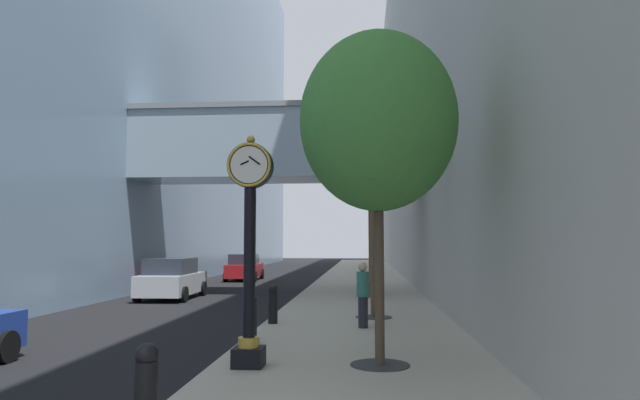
{
  "coord_description": "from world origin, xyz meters",
  "views": [
    {
      "loc": [
        2.84,
        -2.99,
        2.4
      ],
      "look_at": [
        0.81,
        23.03,
        4.36
      ],
      "focal_mm": 31.55,
      "sensor_mm": 36.0,
      "label": 1
    }
  ],
  "objects": [
    {
      "name": "bollard_nearest",
      "position": [
        0.3,
        3.53,
        0.71
      ],
      "size": [
        0.28,
        0.28,
        1.08
      ],
      "color": "black",
      "rests_on": "sidewalk_right"
    },
    {
      "name": "building_block_left",
      "position": [
        -12.15,
        29.96,
        16.5
      ],
      "size": [
        22.41,
        80.0,
        33.13
      ],
      "color": "#758EA8",
      "rests_on": "ground"
    },
    {
      "name": "sidewalk_right",
      "position": [
        2.69,
        30.0,
        0.07
      ],
      "size": [
        5.39,
        80.0,
        0.14
      ],
      "primitive_type": "cube",
      "color": "#BCB29E",
      "rests_on": "ground"
    },
    {
      "name": "pedestrian_walking",
      "position": [
        2.81,
        12.11,
        1.06
      ],
      "size": [
        0.36,
        0.36,
        1.73
      ],
      "color": "#23232D",
      "rests_on": "sidewalk_right"
    },
    {
      "name": "street_clock",
      "position": [
        0.74,
        7.27,
        2.47
      ],
      "size": [
        0.84,
        0.55,
        4.25
      ],
      "color": "black",
      "rests_on": "sidewalk_right"
    },
    {
      "name": "street_tree_mid_near",
      "position": [
        3.12,
        14.18,
        5.29
      ],
      "size": [
        1.88,
        1.88,
        6.3
      ],
      "color": "#333335",
      "rests_on": "sidewalk_right"
    },
    {
      "name": "bollard_fourth",
      "position": [
        0.3,
        12.71,
        0.71
      ],
      "size": [
        0.28,
        0.28,
        1.08
      ],
      "color": "black",
      "rests_on": "sidewalk_right"
    },
    {
      "name": "bollard_third",
      "position": [
        0.3,
        9.65,
        0.71
      ],
      "size": [
        0.28,
        0.28,
        1.08
      ],
      "color": "black",
      "rests_on": "sidewalk_right"
    },
    {
      "name": "car_red_mid",
      "position": [
        -4.71,
        32.21,
        0.8
      ],
      "size": [
        2.09,
        4.21,
        1.66
      ],
      "color": "#AD191E",
      "rests_on": "ground"
    },
    {
      "name": "street_tree_mid_far",
      "position": [
        3.12,
        20.79,
        5.49
      ],
      "size": [
        2.52,
        2.52,
        6.83
      ],
      "color": "#333335",
      "rests_on": "sidewalk_right"
    },
    {
      "name": "building_block_right",
      "position": [
        9.89,
        30.0,
        14.02
      ],
      "size": [
        9.0,
        80.0,
        28.03
      ],
      "color": "#B7B2A8",
      "rests_on": "ground"
    },
    {
      "name": "street_tree_near",
      "position": [
        3.12,
        7.57,
        4.68
      ],
      "size": [
        2.98,
        2.98,
        6.27
      ],
      "color": "#333335",
      "rests_on": "sidewalk_right"
    },
    {
      "name": "car_silver_far",
      "position": [
        -5.32,
        20.51,
        0.83
      ],
      "size": [
        2.18,
        4.23,
        1.73
      ],
      "color": "#B7BABF",
      "rests_on": "ground"
    },
    {
      "name": "ground_plane",
      "position": [
        0.0,
        27.0,
        0.0
      ],
      "size": [
        110.0,
        110.0,
        0.0
      ],
      "primitive_type": "plane",
      "color": "black",
      "rests_on": "ground"
    }
  ]
}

